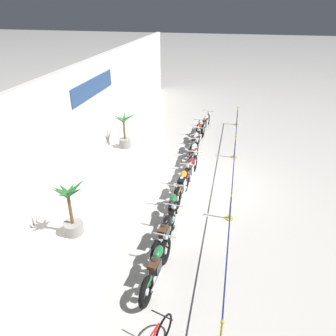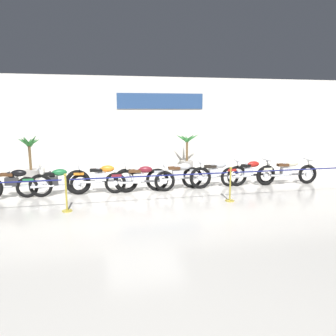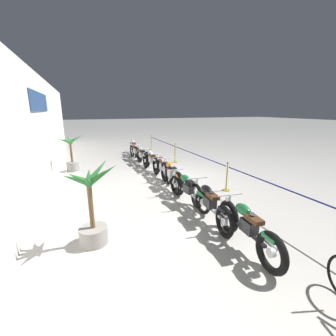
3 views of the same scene
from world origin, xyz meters
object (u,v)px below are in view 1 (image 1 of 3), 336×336
object	(u,v)px
stanchion_far_right	(237,119)
motorcycle_green_2	(173,209)
motorcycle_cream_8	(206,124)
motorcycle_silver_5	(193,155)
motorcycle_silver_6	(195,143)
motorcycle_orange_3	(182,185)
motorcycle_red_7	(198,133)
stanchion_mid_left	(230,210)
motorcycle_maroon_4	(191,170)
potted_palm_left_of_row	(71,211)
potted_palm_right_of_row	(125,133)
motorcycle_green_0	(156,267)
motorcycle_black_1	(165,232)
stanchion_far_left	(232,188)
stanchion_mid_right	(234,150)

from	to	relation	value
stanchion_far_right	motorcycle_green_2	bearing A→B (deg)	169.49
motorcycle_cream_8	stanchion_far_right	size ratio (longest dim) A/B	2.25
motorcycle_silver_5	motorcycle_silver_6	bearing A→B (deg)	4.83
motorcycle_orange_3	motorcycle_red_7	bearing A→B (deg)	0.99
motorcycle_red_7	stanchion_mid_left	distance (m)	6.51
motorcycle_maroon_4	motorcycle_cream_8	world-z (taller)	motorcycle_cream_8
potted_palm_left_of_row	potted_palm_right_of_row	xyz separation A→B (m)	(6.57, 0.55, -0.10)
motorcycle_green_0	motorcycle_silver_6	size ratio (longest dim) A/B	0.92
motorcycle_maroon_4	motorcycle_silver_6	size ratio (longest dim) A/B	0.97
motorcycle_green_2	motorcycle_orange_3	world-z (taller)	motorcycle_orange_3
potted_palm_right_of_row	stanchion_mid_left	bearing A→B (deg)	-133.00
motorcycle_silver_6	potted_palm_left_of_row	bearing A→B (deg)	157.05
motorcycle_black_1	stanchion_mid_left	distance (m)	2.47
potted_palm_left_of_row	stanchion_far_left	size ratio (longest dim) A/B	0.13
motorcycle_silver_6	potted_palm_right_of_row	distance (m)	3.39
motorcycle_green_0	motorcycle_maroon_4	world-z (taller)	motorcycle_green_0
motorcycle_red_7	potted_palm_right_of_row	bearing A→B (deg)	112.67
motorcycle_green_2	motorcycle_orange_3	distance (m)	1.51
motorcycle_black_1	motorcycle_silver_6	xyz separation A→B (m)	(6.66, 0.04, -0.00)
motorcycle_silver_5	motorcycle_red_7	size ratio (longest dim) A/B	1.04
stanchion_mid_left	stanchion_far_right	world-z (taller)	same
stanchion_far_right	motorcycle_orange_3	bearing A→B (deg)	167.95
potted_palm_left_of_row	stanchion_far_right	bearing A→B (deg)	-23.11
potted_palm_left_of_row	motorcycle_orange_3	bearing A→B (deg)	-46.82
motorcycle_silver_6	potted_palm_left_of_row	size ratio (longest dim) A/B	1.30
motorcycle_silver_5	motorcycle_black_1	bearing A→B (deg)	179.20
motorcycle_green_0	motorcycle_silver_5	bearing A→B (deg)	0.03
motorcycle_green_2	stanchion_mid_right	bearing A→B (deg)	-18.84
motorcycle_silver_5	stanchion_far_right	size ratio (longest dim) A/B	2.18
motorcycle_orange_3	potted_palm_right_of_row	bearing A→B (deg)	41.91
motorcycle_silver_5	potted_palm_right_of_row	bearing A→B (deg)	70.31
motorcycle_green_0	stanchion_mid_right	xyz separation A→B (m)	(7.81, -1.70, -0.12)
motorcycle_orange_3	motorcycle_black_1	bearing A→B (deg)	179.24
motorcycle_red_7	potted_palm_right_of_row	world-z (taller)	potted_palm_right_of_row
motorcycle_black_1	potted_palm_left_of_row	xyz separation A→B (m)	(-0.01, 2.86, 0.32)
motorcycle_silver_6	motorcycle_black_1	bearing A→B (deg)	-179.66
motorcycle_green_0	motorcycle_cream_8	distance (m)	10.75
motorcycle_maroon_4	stanchion_mid_left	world-z (taller)	stanchion_mid_left
motorcycle_red_7	stanchion_far_right	xyz separation A→B (m)	(2.89, -1.83, -0.11)
motorcycle_maroon_4	potted_palm_left_of_row	distance (m)	4.99
motorcycle_green_0	potted_palm_right_of_row	distance (m)	8.66
stanchion_far_right	potted_palm_right_of_row	bearing A→B (deg)	129.63
motorcycle_silver_5	motorcycle_silver_6	xyz separation A→B (m)	(1.35, 0.11, -0.01)
motorcycle_green_0	motorcycle_silver_5	xyz separation A→B (m)	(6.67, 0.00, 0.01)
motorcycle_orange_3	motorcycle_cream_8	xyz separation A→B (m)	(6.67, -0.11, -0.02)
stanchion_far_right	motorcycle_silver_6	bearing A→B (deg)	156.64
motorcycle_cream_8	potted_palm_left_of_row	size ratio (longest dim) A/B	1.28
motorcycle_green_2	stanchion_far_right	size ratio (longest dim) A/B	2.16
motorcycle_maroon_4	motorcycle_silver_6	distance (m)	2.71
motorcycle_red_7	motorcycle_cream_8	xyz separation A→B (m)	(1.42, -0.21, -0.00)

